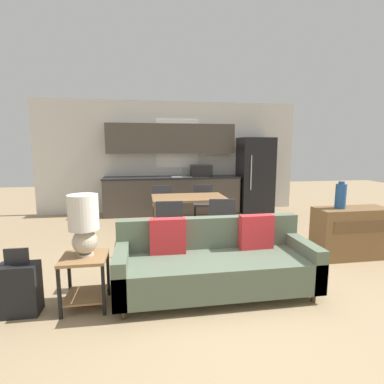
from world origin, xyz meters
name	(u,v)px	position (x,y,z in m)	size (l,w,h in m)	color
ground_plane	(213,304)	(0.00, 0.00, 0.00)	(20.00, 20.00, 0.00)	#9E8460
wall_back	(171,157)	(0.00, 4.63, 1.35)	(6.40, 0.07, 2.70)	silver
kitchen_counter	(173,179)	(0.01, 4.33, 0.84)	(3.24, 0.65, 2.15)	#4C443D
refrigerator	(255,175)	(2.06, 4.24, 0.92)	(0.80, 0.72, 1.83)	black
dining_table	(189,200)	(0.11, 2.39, 0.66)	(1.30, 0.83, 0.73)	olive
couch	(214,263)	(0.07, 0.27, 0.33)	(2.15, 0.80, 0.83)	#3D2D1E
side_table	(85,273)	(-1.29, 0.17, 0.36)	(0.44, 0.44, 0.53)	olive
table_lamp	(84,222)	(-1.28, 0.19, 0.88)	(0.30, 0.30, 0.62)	#B2A893
credenza	(351,233)	(2.29, 0.97, 0.37)	(1.08, 0.43, 0.74)	brown
vase	(341,196)	(2.09, 0.98, 0.92)	(0.15, 0.15, 0.39)	#234C84
dining_chair_far_left	(163,203)	(-0.31, 3.17, 0.48)	(0.44, 0.44, 0.82)	#38383D
dining_chair_far_right	(203,202)	(0.53, 3.17, 0.48)	(0.47, 0.47, 0.82)	#38383D
dining_chair_near_right	(221,219)	(0.51, 1.66, 0.48)	(0.48, 0.48, 0.82)	#38383D
dining_chair_near_left	(169,222)	(-0.31, 1.62, 0.48)	(0.45, 0.45, 0.82)	#38383D
suitcase	(19,289)	(-1.90, 0.12, 0.26)	(0.36, 0.22, 0.67)	black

